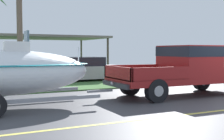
{
  "coord_description": "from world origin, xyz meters",
  "views": [
    {
      "loc": [
        -8.81,
        -8.27,
        1.74
      ],
      "look_at": [
        -3.87,
        2.02,
        1.01
      ],
      "focal_mm": 48.65,
      "sensor_mm": 36.0,
      "label": 1
    }
  ],
  "objects_px": {
    "pickup_truck_towing": "(188,68)",
    "utility_pole": "(19,1)",
    "boat_on_trailer": "(8,72)",
    "parked_pickup_background": "(222,62)",
    "parked_sedan_near": "(83,69)",
    "carport_awning": "(45,38)"
  },
  "relations": [
    {
      "from": "boat_on_trailer",
      "to": "carport_awning",
      "type": "height_order",
      "value": "carport_awning"
    },
    {
      "from": "pickup_truck_towing",
      "to": "carport_awning",
      "type": "height_order",
      "value": "carport_awning"
    },
    {
      "from": "parked_pickup_background",
      "to": "utility_pole",
      "type": "xyz_separation_m",
      "value": [
        -12.49,
        -0.96,
        2.78
      ]
    },
    {
      "from": "pickup_truck_towing",
      "to": "boat_on_trailer",
      "type": "distance_m",
      "value": 6.67
    },
    {
      "from": "carport_awning",
      "to": "boat_on_trailer",
      "type": "bearing_deg",
      "value": -108.28
    },
    {
      "from": "carport_awning",
      "to": "pickup_truck_towing",
      "type": "bearing_deg",
      "value": -76.29
    },
    {
      "from": "boat_on_trailer",
      "to": "utility_pole",
      "type": "height_order",
      "value": "utility_pole"
    },
    {
      "from": "parked_sedan_near",
      "to": "boat_on_trailer",
      "type": "bearing_deg",
      "value": -125.43
    },
    {
      "from": "pickup_truck_towing",
      "to": "parked_sedan_near",
      "type": "height_order",
      "value": "pickup_truck_towing"
    },
    {
      "from": "utility_pole",
      "to": "boat_on_trailer",
      "type": "bearing_deg",
      "value": -103.89
    },
    {
      "from": "boat_on_trailer",
      "to": "parked_sedan_near",
      "type": "distance_m",
      "value": 8.37
    },
    {
      "from": "pickup_truck_towing",
      "to": "parked_sedan_near",
      "type": "relative_size",
      "value": 1.3
    },
    {
      "from": "boat_on_trailer",
      "to": "parked_sedan_near",
      "type": "xyz_separation_m",
      "value": [
        4.85,
        6.81,
        -0.43
      ]
    },
    {
      "from": "carport_awning",
      "to": "utility_pole",
      "type": "relative_size",
      "value": 1.05
    },
    {
      "from": "pickup_truck_towing",
      "to": "utility_pole",
      "type": "relative_size",
      "value": 0.78
    },
    {
      "from": "pickup_truck_towing",
      "to": "carport_awning",
      "type": "distance_m",
      "value": 12.05
    },
    {
      "from": "parked_pickup_background",
      "to": "utility_pole",
      "type": "relative_size",
      "value": 0.79
    },
    {
      "from": "pickup_truck_towing",
      "to": "boat_on_trailer",
      "type": "bearing_deg",
      "value": -180.0
    },
    {
      "from": "boat_on_trailer",
      "to": "parked_pickup_background",
      "type": "distance_m",
      "value": 14.34
    },
    {
      "from": "parked_pickup_background",
      "to": "carport_awning",
      "type": "distance_m",
      "value": 11.84
    },
    {
      "from": "parked_pickup_background",
      "to": "carport_awning",
      "type": "relative_size",
      "value": 0.75
    },
    {
      "from": "pickup_truck_towing",
      "to": "carport_awning",
      "type": "bearing_deg",
      "value": 103.71
    }
  ]
}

